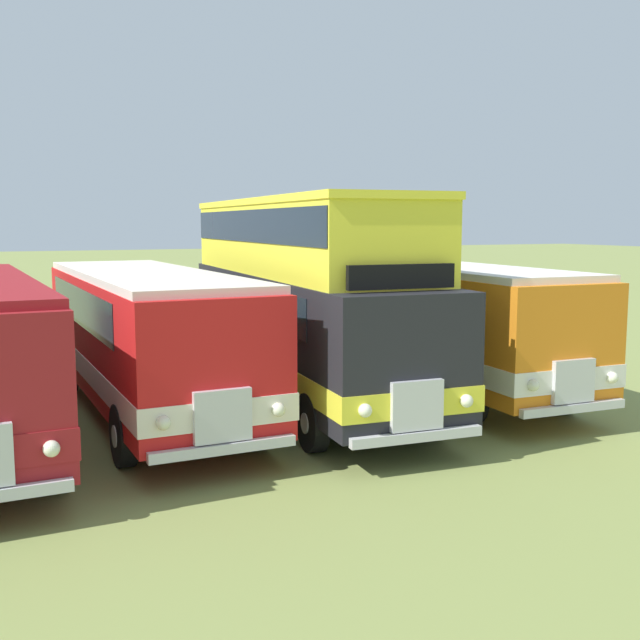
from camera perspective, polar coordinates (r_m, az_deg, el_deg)
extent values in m
plane|color=olive|center=(16.04, -12.42, -7.22)|extent=(200.00, 200.00, 0.00)
sphere|color=#EAEACC|center=(10.45, -19.43, -9.06)|extent=(0.22, 0.22, 0.22)
cylinder|color=black|center=(12.23, -19.13, -9.51)|extent=(0.32, 1.05, 1.04)
cylinder|color=silver|center=(12.24, -18.42, -9.45)|extent=(0.03, 0.36, 0.36)
cylinder|color=black|center=(18.46, -21.74, -4.01)|extent=(0.32, 1.05, 1.04)
cylinder|color=silver|center=(18.48, -21.27, -3.98)|extent=(0.03, 0.36, 0.36)
cube|color=red|center=(16.07, -12.87, -1.01)|extent=(2.78, 9.71, 2.30)
cube|color=silver|center=(16.17, -12.81, -3.12)|extent=(2.82, 9.75, 0.44)
cube|color=#19232D|center=(16.39, -13.24, 1.25)|extent=(2.74, 7.31, 0.76)
cube|color=#19232D|center=(11.43, -7.57, -0.91)|extent=(2.20, 0.16, 0.90)
cube|color=silver|center=(11.58, -7.29, -7.12)|extent=(0.90, 0.15, 0.80)
cube|color=silver|center=(11.68, -7.20, -9.53)|extent=(2.30, 0.21, 0.16)
sphere|color=#EAEACC|center=(11.87, -3.12, -6.70)|extent=(0.22, 0.22, 0.22)
sphere|color=#EAEACC|center=(11.32, -11.63, -7.54)|extent=(0.22, 0.22, 0.22)
cube|color=silver|center=(15.95, -12.99, 3.33)|extent=(2.73, 9.31, 0.14)
cylinder|color=black|center=(13.60, -4.85, -7.43)|extent=(0.31, 1.05, 1.04)
cylinder|color=silver|center=(13.65, -4.26, -7.37)|extent=(0.03, 0.36, 0.36)
cylinder|color=black|center=(12.99, -14.47, -8.35)|extent=(0.31, 1.05, 1.04)
cylinder|color=silver|center=(12.96, -15.13, -8.40)|extent=(0.03, 0.36, 0.36)
cylinder|color=black|center=(19.43, -11.48, -3.09)|extent=(0.31, 1.05, 1.04)
cylinder|color=silver|center=(19.46, -11.05, -3.06)|extent=(0.03, 0.36, 0.36)
cylinder|color=black|center=(19.00, -18.22, -3.54)|extent=(0.31, 1.05, 1.04)
cylinder|color=silver|center=(18.98, -18.67, -3.57)|extent=(0.03, 0.36, 0.36)
cube|color=black|center=(16.87, -1.17, -0.45)|extent=(3.11, 10.60, 2.30)
cube|color=yellow|center=(16.96, -1.16, -2.45)|extent=(3.16, 10.64, 0.44)
cube|color=#19232D|center=(17.18, -1.62, 1.71)|extent=(3.00, 8.21, 0.76)
cube|color=#19232D|center=(12.08, 7.10, -0.47)|extent=(2.20, 0.23, 0.90)
cube|color=silver|center=(12.21, 7.25, -6.35)|extent=(0.91, 0.17, 0.80)
cube|color=silver|center=(12.31, 7.28, -8.65)|extent=(2.30, 0.28, 0.16)
sphere|color=#EAEACC|center=(12.64, 10.90, -5.96)|extent=(0.22, 0.22, 0.22)
sphere|color=#EAEACC|center=(11.82, 3.39, -6.77)|extent=(0.22, 0.22, 0.22)
cube|color=yellow|center=(16.96, -1.47, 6.04)|extent=(2.96, 9.70, 1.50)
cube|color=yellow|center=(16.96, -1.48, 8.81)|extent=(3.03, 9.80, 0.14)
cube|color=#19232D|center=(16.96, -1.47, 7.05)|extent=(2.99, 9.60, 0.68)
cube|color=black|center=(12.44, 6.10, 3.24)|extent=(1.90, 0.23, 0.40)
cylinder|color=black|center=(14.29, 8.19, -6.75)|extent=(0.34, 1.05, 1.04)
cylinder|color=silver|center=(14.37, 8.72, -6.69)|extent=(0.04, 0.36, 0.36)
cylinder|color=black|center=(13.36, -0.55, -7.67)|extent=(0.34, 1.05, 1.04)
cylinder|color=silver|center=(13.31, -1.17, -7.73)|extent=(0.04, 0.36, 0.36)
cylinder|color=black|center=(20.63, -1.35, -2.34)|extent=(0.34, 1.05, 1.04)
cylinder|color=silver|center=(20.68, -0.96, -2.32)|extent=(0.04, 0.36, 0.36)
cylinder|color=black|center=(20.00, -7.59, -2.71)|extent=(0.34, 1.05, 1.04)
cylinder|color=silver|center=(19.96, -8.01, -2.74)|extent=(0.04, 0.36, 0.36)
cube|color=orange|center=(18.54, 8.60, 0.17)|extent=(2.85, 9.81, 2.30)
cube|color=white|center=(18.62, 8.57, -1.66)|extent=(2.89, 9.85, 0.44)
cube|color=#19232D|center=(18.82, 8.02, 2.12)|extent=(2.79, 7.41, 0.76)
cube|color=#19232D|center=(14.58, 18.32, 0.54)|extent=(2.20, 0.18, 0.90)
cube|color=silver|center=(14.68, 18.41, -4.36)|extent=(0.90, 0.15, 0.80)
cube|color=silver|center=(14.77, 18.40, -6.28)|extent=(2.30, 0.22, 0.16)
sphere|color=#EAEACC|center=(15.27, 21.01, -4.03)|extent=(0.22, 0.22, 0.22)
sphere|color=#EAEACC|center=(14.12, 15.64, -4.71)|extent=(0.22, 0.22, 0.22)
cube|color=white|center=(18.43, 8.68, 3.94)|extent=(2.79, 9.41, 0.14)
cylinder|color=black|center=(16.76, 17.66, -4.94)|extent=(0.32, 1.05, 1.04)
cylinder|color=silver|center=(16.86, 18.06, -4.88)|extent=(0.03, 0.36, 0.36)
cylinder|color=black|center=(15.42, 11.04, -5.78)|extent=(0.32, 1.05, 1.04)
cylinder|color=silver|center=(15.34, 10.57, -5.84)|extent=(0.03, 0.36, 0.36)
cylinder|color=black|center=(21.90, 7.05, -1.83)|extent=(0.32, 1.05, 1.04)
cylinder|color=silver|center=(21.98, 7.39, -1.81)|extent=(0.03, 0.36, 0.36)
cylinder|color=black|center=(20.89, 1.53, -2.22)|extent=(0.32, 1.05, 1.04)
cylinder|color=silver|center=(20.83, 1.15, -2.25)|extent=(0.03, 0.36, 0.36)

